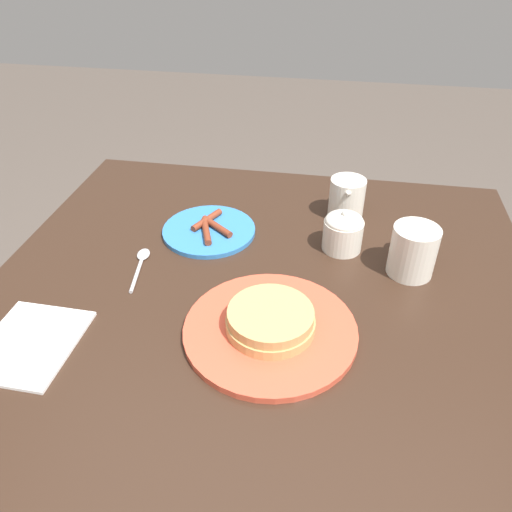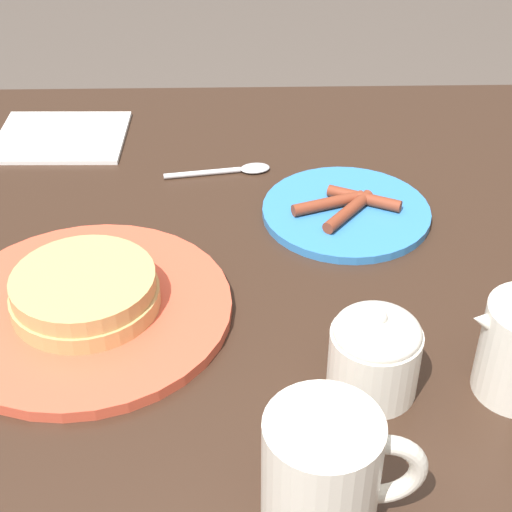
{
  "view_description": "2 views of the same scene",
  "coord_description": "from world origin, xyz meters",
  "px_view_note": "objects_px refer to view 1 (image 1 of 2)",
  "views": [
    {
      "loc": [
        -0.59,
        -0.11,
        1.34
      ],
      "look_at": [
        0.15,
        0.02,
        0.79
      ],
      "focal_mm": 35.0,
      "sensor_mm": 36.0,
      "label": 1
    },
    {
      "loc": [
        0.14,
        -0.63,
        1.26
      ],
      "look_at": [
        0.15,
        0.02,
        0.79
      ],
      "focal_mm": 55.0,
      "sensor_mm": 36.0,
      "label": 2
    }
  ],
  "objects_px": {
    "coffee_mug": "(413,249)",
    "spoon": "(141,262)",
    "sugar_bowl": "(343,231)",
    "side_plate_bacon": "(209,230)",
    "pancake_plate": "(270,326)",
    "napkin": "(30,344)",
    "creamer_pitcher": "(347,198)"
  },
  "relations": [
    {
      "from": "creamer_pitcher",
      "to": "napkin",
      "type": "bearing_deg",
      "value": 135.07
    },
    {
      "from": "sugar_bowl",
      "to": "napkin",
      "type": "relative_size",
      "value": 0.5
    },
    {
      "from": "creamer_pitcher",
      "to": "sugar_bowl",
      "type": "distance_m",
      "value": 0.13
    },
    {
      "from": "pancake_plate",
      "to": "spoon",
      "type": "bearing_deg",
      "value": 62.25
    },
    {
      "from": "pancake_plate",
      "to": "coffee_mug",
      "type": "distance_m",
      "value": 0.32
    },
    {
      "from": "pancake_plate",
      "to": "spoon",
      "type": "distance_m",
      "value": 0.31
    },
    {
      "from": "sugar_bowl",
      "to": "spoon",
      "type": "bearing_deg",
      "value": 107.35
    },
    {
      "from": "side_plate_bacon",
      "to": "coffee_mug",
      "type": "bearing_deg",
      "value": -99.03
    },
    {
      "from": "pancake_plate",
      "to": "spoon",
      "type": "relative_size",
      "value": 2.08
    },
    {
      "from": "sugar_bowl",
      "to": "spoon",
      "type": "xyz_separation_m",
      "value": [
        -0.12,
        0.38,
        -0.04
      ]
    },
    {
      "from": "coffee_mug",
      "to": "sugar_bowl",
      "type": "bearing_deg",
      "value": 67.1
    },
    {
      "from": "coffee_mug",
      "to": "side_plate_bacon",
      "type": "bearing_deg",
      "value": 80.97
    },
    {
      "from": "side_plate_bacon",
      "to": "sugar_bowl",
      "type": "xyz_separation_m",
      "value": [
        -0.01,
        -0.28,
        0.03
      ]
    },
    {
      "from": "spoon",
      "to": "napkin",
      "type": "bearing_deg",
      "value": 157.77
    },
    {
      "from": "coffee_mug",
      "to": "spoon",
      "type": "height_order",
      "value": "coffee_mug"
    },
    {
      "from": "side_plate_bacon",
      "to": "napkin",
      "type": "height_order",
      "value": "side_plate_bacon"
    },
    {
      "from": "side_plate_bacon",
      "to": "creamer_pitcher",
      "type": "bearing_deg",
      "value": -67.52
    },
    {
      "from": "pancake_plate",
      "to": "side_plate_bacon",
      "type": "height_order",
      "value": "pancake_plate"
    },
    {
      "from": "creamer_pitcher",
      "to": "spoon",
      "type": "relative_size",
      "value": 0.86
    },
    {
      "from": "side_plate_bacon",
      "to": "napkin",
      "type": "distance_m",
      "value": 0.42
    },
    {
      "from": "coffee_mug",
      "to": "sugar_bowl",
      "type": "xyz_separation_m",
      "value": [
        0.05,
        0.13,
        -0.01
      ]
    },
    {
      "from": "sugar_bowl",
      "to": "side_plate_bacon",
      "type": "bearing_deg",
      "value": 87.9
    },
    {
      "from": "side_plate_bacon",
      "to": "spoon",
      "type": "height_order",
      "value": "side_plate_bacon"
    },
    {
      "from": "coffee_mug",
      "to": "pancake_plate",
      "type": "bearing_deg",
      "value": 131.8
    },
    {
      "from": "coffee_mug",
      "to": "sugar_bowl",
      "type": "height_order",
      "value": "coffee_mug"
    },
    {
      "from": "pancake_plate",
      "to": "coffee_mug",
      "type": "height_order",
      "value": "coffee_mug"
    },
    {
      "from": "pancake_plate",
      "to": "side_plate_bacon",
      "type": "bearing_deg",
      "value": 32.08
    },
    {
      "from": "creamer_pitcher",
      "to": "spoon",
      "type": "distance_m",
      "value": 0.46
    },
    {
      "from": "pancake_plate",
      "to": "coffee_mug",
      "type": "relative_size",
      "value": 2.38
    },
    {
      "from": "coffee_mug",
      "to": "spoon",
      "type": "xyz_separation_m",
      "value": [
        -0.06,
        0.51,
        -0.05
      ]
    },
    {
      "from": "napkin",
      "to": "side_plate_bacon",
      "type": "bearing_deg",
      "value": -28.7
    },
    {
      "from": "pancake_plate",
      "to": "spoon",
      "type": "xyz_separation_m",
      "value": [
        0.14,
        0.27,
        -0.01
      ]
    }
  ]
}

